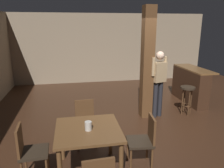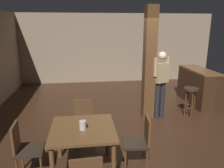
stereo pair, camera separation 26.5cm
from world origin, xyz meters
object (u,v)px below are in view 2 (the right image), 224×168
at_px(napkin_cup, 83,125).
at_px(bar_stool_near, 191,95).
at_px(dining_table, 83,135).
at_px(chair_north, 84,120).
at_px(chair_east, 140,139).
at_px(chair_west, 25,147).
at_px(bar_counter, 195,86).
at_px(standing_person, 161,80).

relative_size(napkin_cup, bar_stool_near, 0.18).
height_order(dining_table, bar_stool_near, dining_table).
distance_m(dining_table, chair_north, 0.92).
relative_size(chair_east, chair_north, 1.00).
xyz_separation_m(chair_west, bar_stool_near, (3.69, 1.92, 0.08)).
height_order(chair_east, chair_west, same).
height_order(dining_table, chair_north, chair_north).
height_order(chair_north, bar_counter, bar_counter).
relative_size(napkin_cup, bar_counter, 0.09).
xyz_separation_m(bar_counter, bar_stool_near, (-0.60, -0.93, 0.05)).
bearing_deg(chair_north, bar_counter, 29.99).
xyz_separation_m(napkin_cup, bar_counter, (3.38, 2.90, -0.30)).
bearing_deg(chair_north, napkin_cup, -90.62).
bearing_deg(dining_table, bar_stool_near, 34.60).
relative_size(standing_person, bar_counter, 1.07).
relative_size(chair_north, napkin_cup, 6.38).
xyz_separation_m(standing_person, bar_stool_near, (0.83, -0.01, -0.42)).
distance_m(chair_east, chair_north, 1.30).
bearing_deg(chair_east, bar_counter, 49.39).
xyz_separation_m(chair_east, chair_west, (-1.84, 0.01, 0.00)).
height_order(napkin_cup, bar_stool_near, napkin_cup).
relative_size(napkin_cup, standing_person, 0.08).
bearing_deg(standing_person, bar_counter, 32.86).
relative_size(dining_table, chair_west, 1.14).
height_order(dining_table, bar_counter, bar_counter).
xyz_separation_m(chair_west, bar_counter, (4.29, 2.85, 0.03)).
relative_size(dining_table, napkin_cup, 7.25).
bearing_deg(bar_stool_near, chair_east, -133.80).
height_order(chair_east, standing_person, standing_person).
bearing_deg(chair_west, dining_table, -0.11).
bearing_deg(chair_west, chair_east, -0.31).
distance_m(napkin_cup, bar_counter, 4.46).
bearing_deg(chair_north, chair_east, -44.68).
relative_size(chair_north, bar_stool_near, 1.16).
xyz_separation_m(standing_person, bar_counter, (1.43, 0.92, -0.46)).
relative_size(dining_table, bar_counter, 0.63).
xyz_separation_m(chair_east, napkin_cup, (-0.93, -0.04, 0.34)).
distance_m(dining_table, chair_west, 0.92).
relative_size(chair_north, bar_counter, 0.55).
distance_m(chair_north, bar_stool_near, 2.95).
distance_m(chair_west, bar_counter, 5.15).
relative_size(dining_table, standing_person, 0.59).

